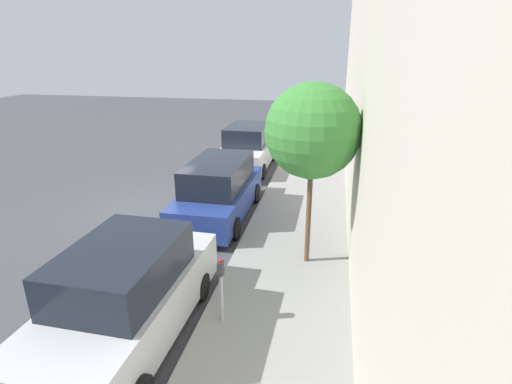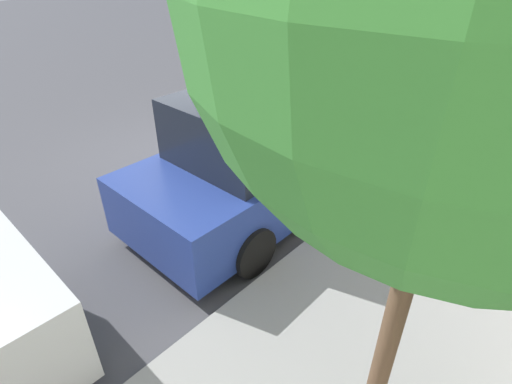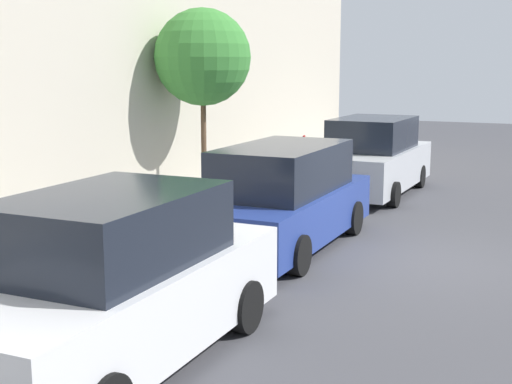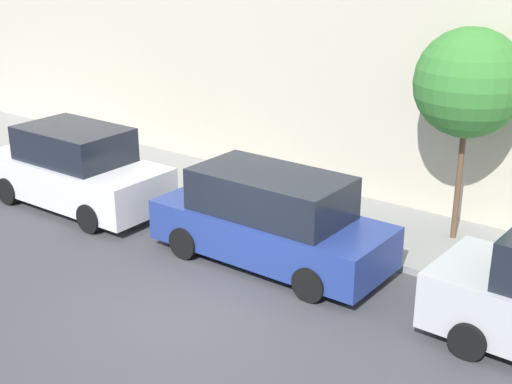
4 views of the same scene
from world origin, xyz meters
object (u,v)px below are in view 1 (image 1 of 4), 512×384
Objects in this scene: parking_meter_near at (221,284)px; street_tree at (313,131)px; parked_minivan_second at (219,190)px; fire_hydrant at (291,149)px; parked_suv_nearest at (126,297)px; parked_suv_third at (248,148)px.

street_tree is (1.47, 2.70, 2.49)m from parking_meter_near.
street_tree reaches higher than parked_minivan_second.
parking_meter_near reaches higher than fire_hydrant.
parked_suv_nearest reaches higher than parked_minivan_second.
fire_hydrant is (1.73, 2.08, -0.44)m from parked_suv_third.
street_tree is 6.45× the size of fire_hydrant.
parking_meter_near is 1.99× the size of fire_hydrant.
parking_meter_near is 0.31× the size of street_tree.
parked_suv_third is at bearing 111.89° from street_tree.
parked_minivan_second is at bearing -87.57° from parked_suv_third.
parked_suv_third is at bearing -129.75° from fire_hydrant.
parked_suv_nearest is 6.00m from parked_minivan_second.
parked_suv_nearest is 7.03× the size of fire_hydrant.
parking_meter_near is (1.64, 0.67, 0.06)m from parked_suv_nearest.
parked_minivan_second is 7.12× the size of fire_hydrant.
parked_minivan_second is 3.58× the size of parking_meter_near.
fire_hydrant is at bearing 50.25° from parked_suv_third.
parked_suv_nearest reaches higher than fire_hydrant.
parked_suv_third reaches higher than parking_meter_near.
street_tree reaches higher than parked_suv_third.
parking_meter_near is (1.83, -10.91, 0.06)m from parked_suv_third.
parked_minivan_second is 5.56m from parking_meter_near.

